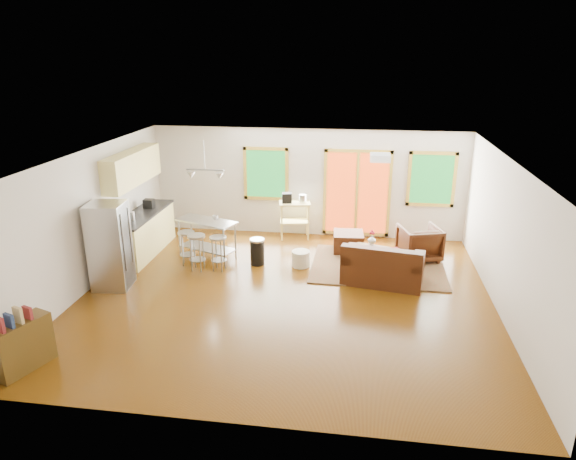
# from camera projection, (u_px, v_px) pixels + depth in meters

# --- Properties ---
(floor) EXTENTS (7.50, 7.00, 0.02)m
(floor) POSITION_uv_depth(u_px,v_px,m) (286.00, 297.00, 9.52)
(floor) COLOR #3D2105
(floor) RESTS_ON ground
(ceiling) EXTENTS (7.50, 7.00, 0.02)m
(ceiling) POSITION_uv_depth(u_px,v_px,m) (285.00, 157.00, 8.66)
(ceiling) COLOR silver
(ceiling) RESTS_ON ground
(back_wall) EXTENTS (7.50, 0.02, 2.60)m
(back_wall) POSITION_uv_depth(u_px,v_px,m) (307.00, 183.00, 12.37)
(back_wall) COLOR beige
(back_wall) RESTS_ON ground
(left_wall) EXTENTS (0.02, 7.00, 2.60)m
(left_wall) POSITION_uv_depth(u_px,v_px,m) (87.00, 221.00, 9.60)
(left_wall) COLOR beige
(left_wall) RESTS_ON ground
(right_wall) EXTENTS (0.02, 7.00, 2.60)m
(right_wall) POSITION_uv_depth(u_px,v_px,m) (508.00, 241.00, 8.57)
(right_wall) COLOR beige
(right_wall) RESTS_ON ground
(front_wall) EXTENTS (7.50, 0.02, 2.60)m
(front_wall) POSITION_uv_depth(u_px,v_px,m) (240.00, 331.00, 5.81)
(front_wall) COLOR beige
(front_wall) RESTS_ON ground
(window_left) EXTENTS (1.10, 0.05, 1.30)m
(window_left) POSITION_uv_depth(u_px,v_px,m) (266.00, 174.00, 12.39)
(window_left) COLOR #12501B
(window_left) RESTS_ON back_wall
(french_doors) EXTENTS (1.60, 0.05, 2.10)m
(french_doors) POSITION_uv_depth(u_px,v_px,m) (357.00, 193.00, 12.22)
(french_doors) COLOR #A4320D
(french_doors) RESTS_ON back_wall
(window_right) EXTENTS (1.10, 0.05, 1.30)m
(window_right) POSITION_uv_depth(u_px,v_px,m) (432.00, 179.00, 11.86)
(window_right) COLOR #12501B
(window_right) RESTS_ON back_wall
(rug) EXTENTS (2.78, 2.15, 0.03)m
(rug) POSITION_uv_depth(u_px,v_px,m) (378.00, 266.00, 10.81)
(rug) COLOR #485F38
(rug) RESTS_ON floor
(loveseat) EXTENTS (1.65, 1.11, 0.82)m
(loveseat) POSITION_uv_depth(u_px,v_px,m) (383.00, 267.00, 9.98)
(loveseat) COLOR black
(loveseat) RESTS_ON floor
(coffee_table) EXTENTS (1.09, 0.84, 0.38)m
(coffee_table) POSITION_uv_depth(u_px,v_px,m) (375.00, 252.00, 10.72)
(coffee_table) COLOR #3D2B0E
(coffee_table) RESTS_ON floor
(armchair) EXTENTS (0.99, 0.95, 0.83)m
(armchair) POSITION_uv_depth(u_px,v_px,m) (419.00, 241.00, 11.08)
(armchair) COLOR black
(armchair) RESTS_ON floor
(ottoman) EXTENTS (0.70, 0.70, 0.44)m
(ottoman) POSITION_uv_depth(u_px,v_px,m) (348.00, 242.00, 11.60)
(ottoman) COLOR black
(ottoman) RESTS_ON floor
(pouf) EXTENTS (0.42, 0.42, 0.34)m
(pouf) POSITION_uv_depth(u_px,v_px,m) (301.00, 259.00, 10.80)
(pouf) COLOR beige
(pouf) RESTS_ON floor
(vase) EXTENTS (0.19, 0.20, 0.30)m
(vase) POSITION_uv_depth(u_px,v_px,m) (372.00, 239.00, 10.97)
(vase) COLOR silver
(vase) RESTS_ON coffee_table
(book) EXTENTS (0.23, 0.11, 0.31)m
(book) POSITION_uv_depth(u_px,v_px,m) (390.00, 245.00, 10.50)
(book) COLOR maroon
(book) RESTS_ON coffee_table
(cabinets) EXTENTS (0.64, 2.24, 2.30)m
(cabinets) POSITION_uv_depth(u_px,v_px,m) (140.00, 213.00, 11.27)
(cabinets) COLOR #DBCB70
(cabinets) RESTS_ON floor
(refrigerator) EXTENTS (0.74, 0.72, 1.66)m
(refrigerator) POSITION_uv_depth(u_px,v_px,m) (110.00, 246.00, 9.66)
(refrigerator) COLOR #B7BABC
(refrigerator) RESTS_ON floor
(island) EXTENTS (1.45, 0.99, 0.85)m
(island) POSITION_uv_depth(u_px,v_px,m) (207.00, 232.00, 11.14)
(island) COLOR #B7BABC
(island) RESTS_ON floor
(cup) EXTENTS (0.13, 0.11, 0.13)m
(cup) POSITION_uv_depth(u_px,v_px,m) (215.00, 217.00, 10.75)
(cup) COLOR silver
(cup) RESTS_ON island
(bar_stool_a) EXTENTS (0.43, 0.43, 0.73)m
(bar_stool_a) POSITION_uv_depth(u_px,v_px,m) (187.00, 240.00, 10.76)
(bar_stool_a) COLOR #B7BABC
(bar_stool_a) RESTS_ON floor
(bar_stool_b) EXTENTS (0.38, 0.38, 0.77)m
(bar_stool_b) POSITION_uv_depth(u_px,v_px,m) (197.00, 244.00, 10.48)
(bar_stool_b) COLOR #B7BABC
(bar_stool_b) RESTS_ON floor
(bar_stool_c) EXTENTS (0.39, 0.39, 0.74)m
(bar_stool_c) POSITION_uv_depth(u_px,v_px,m) (218.00, 245.00, 10.48)
(bar_stool_c) COLOR #B7BABC
(bar_stool_c) RESTS_ON floor
(trash_can) EXTENTS (0.33, 0.33, 0.57)m
(trash_can) POSITION_uv_depth(u_px,v_px,m) (257.00, 251.00, 10.86)
(trash_can) COLOR black
(trash_can) RESTS_ON floor
(kitchen_cart) EXTENTS (0.81, 0.59, 1.13)m
(kitchen_cart) POSITION_uv_depth(u_px,v_px,m) (294.00, 207.00, 12.26)
(kitchen_cart) COLOR #DBCB70
(kitchen_cart) RESTS_ON floor
(bookshelf) EXTENTS (0.58, 0.89, 0.98)m
(bookshelf) POSITION_uv_depth(u_px,v_px,m) (22.00, 345.00, 7.23)
(bookshelf) COLOR #3D2B0E
(bookshelf) RESTS_ON floor
(ceiling_flush) EXTENTS (0.35, 0.35, 0.12)m
(ceiling_flush) POSITION_uv_depth(u_px,v_px,m) (380.00, 158.00, 9.02)
(ceiling_flush) COLOR white
(ceiling_flush) RESTS_ON ceiling
(pendant_light) EXTENTS (0.80, 0.18, 0.79)m
(pendant_light) POSITION_uv_depth(u_px,v_px,m) (205.00, 175.00, 10.55)
(pendant_light) COLOR gray
(pendant_light) RESTS_ON ceiling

